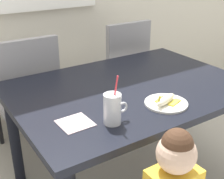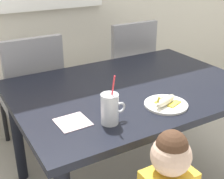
# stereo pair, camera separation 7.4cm
# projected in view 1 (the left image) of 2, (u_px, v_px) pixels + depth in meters

# --- Properties ---
(dining_table) EXTENTS (1.42, 1.01, 0.74)m
(dining_table) POSITION_uv_depth(u_px,v_px,m) (130.00, 99.00, 1.90)
(dining_table) COLOR black
(dining_table) RESTS_ON ground
(dining_chair_left) EXTENTS (0.44, 0.44, 0.96)m
(dining_chair_left) POSITION_uv_depth(u_px,v_px,m) (28.00, 91.00, 2.26)
(dining_chair_left) COLOR gray
(dining_chair_left) RESTS_ON ground
(dining_chair_right) EXTENTS (0.44, 0.45, 0.96)m
(dining_chair_right) POSITION_uv_depth(u_px,v_px,m) (121.00, 67.00, 2.73)
(dining_chair_right) COLOR gray
(dining_chair_right) RESTS_ON ground
(milk_cup) EXTENTS (0.13, 0.08, 0.25)m
(milk_cup) POSITION_uv_depth(u_px,v_px,m) (113.00, 110.00, 1.42)
(milk_cup) COLOR silver
(milk_cup) RESTS_ON dining_table
(snack_plate) EXTENTS (0.23, 0.23, 0.01)m
(snack_plate) POSITION_uv_depth(u_px,v_px,m) (166.00, 103.00, 1.63)
(snack_plate) COLOR white
(snack_plate) RESTS_ON dining_table
(peeled_banana) EXTENTS (0.18, 0.13, 0.07)m
(peeled_banana) POSITION_uv_depth(u_px,v_px,m) (166.00, 100.00, 1.61)
(peeled_banana) COLOR #F4EAC6
(peeled_banana) RESTS_ON snack_plate
(paper_napkin) EXTENTS (0.15, 0.15, 0.00)m
(paper_napkin) POSITION_uv_depth(u_px,v_px,m) (75.00, 123.00, 1.45)
(paper_napkin) COLOR silver
(paper_napkin) RESTS_ON dining_table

